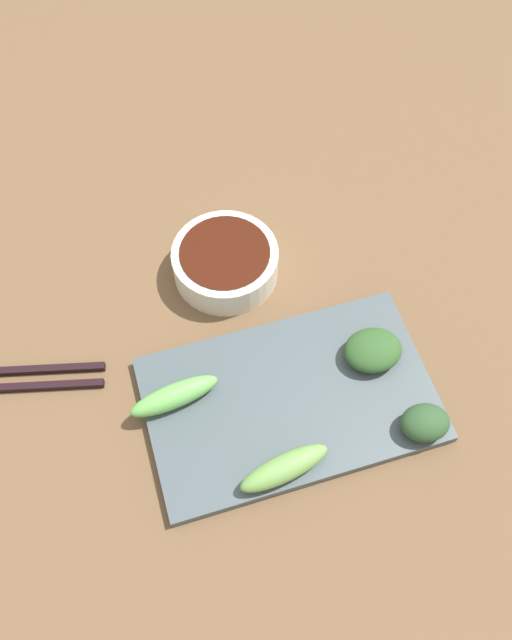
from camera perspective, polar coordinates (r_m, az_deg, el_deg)
The scene contains 7 objects.
tabletop at distance 0.75m, azimuth 0.64°, elevation -2.44°, with size 2.10×2.10×0.02m, color brown.
sauce_bowl at distance 0.77m, azimuth -2.67°, elevation 5.10°, with size 0.12×0.12×0.04m.
serving_plate at distance 0.70m, azimuth 2.93°, elevation -6.86°, with size 0.18×0.30×0.01m, color #455056.
broccoli_stalk_0 at distance 0.69m, azimuth -7.08°, elevation -6.54°, with size 0.03×0.10×0.03m, color #68B153.
broccoli_leafy_1 at distance 0.69m, azimuth 14.41°, elevation -8.59°, with size 0.04×0.05×0.03m, color #2C4D2A.
broccoli_leafy_2 at distance 0.72m, azimuth 10.08°, elevation -2.58°, with size 0.05×0.06×0.03m, color #2E5527.
broccoli_stalk_3 at distance 0.66m, azimuth 2.46°, elevation -12.67°, with size 0.03×0.09×0.03m, color #6DA04D.
Camera 1 is at (0.33, -0.11, 0.67)m, focal length 37.01 mm.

